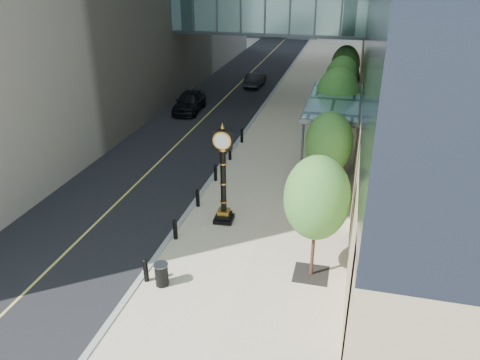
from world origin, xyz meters
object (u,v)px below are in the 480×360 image
Objects in this scene: pedestrian at (342,191)px; trash_bin at (162,275)px; car_near at (189,102)px; car_far at (255,80)px; street_clock at (223,182)px.

trash_bin is at bearing 42.71° from pedestrian.
car_far is (3.52, 9.73, -0.18)m from car_near.
pedestrian is 0.32× the size of car_near.
trash_bin is 0.56× the size of pedestrian.
street_clock is at bearing -69.25° from car_near.
car_far is at bearing 95.73° from trash_bin.
street_clock is at bearing 101.80° from car_far.
car_far is (-4.23, 26.67, -1.49)m from street_clock.
street_clock reaches higher than trash_bin.
car_far is at bearing 95.61° from street_clock.
car_near is at bearing 111.18° from street_clock.
street_clock is 0.99× the size of car_near.
car_far is (-3.21, 32.01, 0.18)m from trash_bin.
pedestrian is (6.48, 8.33, 0.35)m from trash_bin.
pedestrian is at bearing 25.24° from street_clock.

